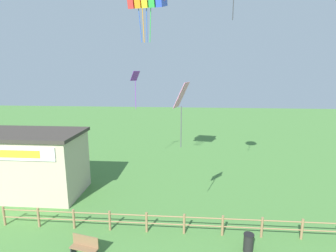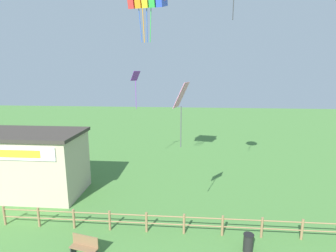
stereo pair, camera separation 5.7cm
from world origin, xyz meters
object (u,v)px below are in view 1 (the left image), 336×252
at_px(trash_bin, 248,243).
at_px(kite_purple_streamer, 135,82).
at_px(seaside_building, 27,163).
at_px(kite_pink_diamond, 181,100).
at_px(park_bench_near_fence, 85,246).

height_order(trash_bin, kite_purple_streamer, kite_purple_streamer).
relative_size(seaside_building, kite_pink_diamond, 2.44).
height_order(seaside_building, kite_pink_diamond, kite_pink_diamond).
height_order(seaside_building, kite_purple_streamer, kite_purple_streamer).
bearing_deg(kite_purple_streamer, seaside_building, -138.81).
relative_size(seaside_building, park_bench_near_fence, 5.43).
height_order(trash_bin, kite_pink_diamond, kite_pink_diamond).
bearing_deg(kite_pink_diamond, kite_purple_streamer, 112.97).
bearing_deg(kite_purple_streamer, trash_bin, -55.31).
relative_size(seaside_building, trash_bin, 8.32).
xyz_separation_m(seaside_building, kite_pink_diamond, (11.39, -4.38, 5.20)).
bearing_deg(park_bench_near_fence, trash_bin, 6.67).
bearing_deg(park_bench_near_fence, kite_pink_diamond, 22.59).
relative_size(park_bench_near_fence, trash_bin, 1.53).
bearing_deg(trash_bin, park_bench_near_fence, -173.33).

